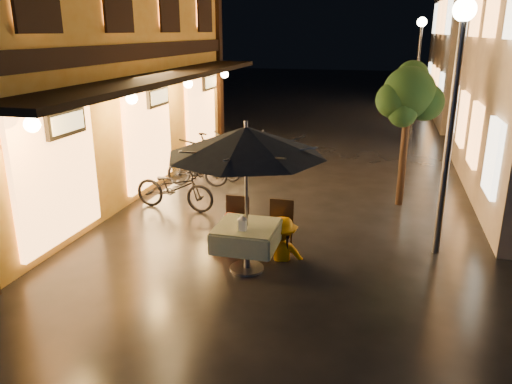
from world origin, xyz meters
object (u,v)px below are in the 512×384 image
(table_lantern, at_px, (243,222))
(patio_umbrella, at_px, (246,141))
(streetlamp_near, at_px, (455,85))
(cafe_table, at_px, (247,236))
(person_orange, at_px, (230,213))
(bicycle_0, at_px, (175,188))
(person_yellow, at_px, (282,218))

(table_lantern, bearing_deg, patio_umbrella, 90.00)
(streetlamp_near, xyz_separation_m, table_lantern, (-3.06, -1.70, -2.00))
(cafe_table, distance_m, person_orange, 0.77)
(table_lantern, relative_size, bicycle_0, 0.14)
(cafe_table, xyz_separation_m, table_lantern, (0.00, -0.22, 0.33))
(table_lantern, height_order, person_yellow, person_yellow)
(person_yellow, relative_size, bicycle_0, 0.78)
(streetlamp_near, relative_size, person_orange, 2.91)
(table_lantern, distance_m, bicycle_0, 3.53)
(person_orange, relative_size, bicycle_0, 0.79)
(cafe_table, height_order, table_lantern, table_lantern)
(streetlamp_near, bearing_deg, patio_umbrella, -154.23)
(cafe_table, distance_m, person_yellow, 0.75)
(patio_umbrella, distance_m, bicycle_0, 3.73)
(bicycle_0, bearing_deg, person_orange, -130.23)
(table_lantern, bearing_deg, bicycle_0, 131.23)
(table_lantern, bearing_deg, streetlamp_near, 29.00)
(patio_umbrella, bearing_deg, bicycle_0, 133.71)
(streetlamp_near, xyz_separation_m, person_yellow, (-2.60, -0.90, -2.19))
(streetlamp_near, height_order, cafe_table, streetlamp_near)
(cafe_table, relative_size, patio_umbrella, 0.40)
(streetlamp_near, bearing_deg, person_yellow, -160.86)
(person_orange, xyz_separation_m, person_yellow, (0.93, -0.01, -0.00))
(patio_umbrella, xyz_separation_m, person_orange, (-0.47, 0.59, -1.42))
(bicycle_0, bearing_deg, person_yellow, -118.95)
(bicycle_0, bearing_deg, cafe_table, -131.71)
(patio_umbrella, relative_size, person_yellow, 1.72)
(table_lantern, distance_m, person_orange, 0.95)
(table_lantern, relative_size, person_yellow, 0.17)
(table_lantern, distance_m, person_yellow, 0.94)
(cafe_table, relative_size, person_orange, 0.68)
(person_orange, height_order, person_yellow, person_orange)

